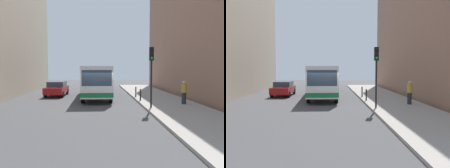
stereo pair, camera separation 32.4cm
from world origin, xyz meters
TOP-DOWN VIEW (x-y plane):
  - ground_plane at (0.00, 0.00)m, footprint 80.00×80.00m
  - sidewalk at (5.40, 0.00)m, footprint 4.40×40.00m
  - building_right at (11.50, 4.00)m, footprint 7.00×32.00m
  - bus at (-0.23, 4.99)m, footprint 2.67×11.05m
  - car_beside_bus at (-4.29, 6.24)m, footprint 1.95×4.44m
  - car_behind_bus at (0.37, 13.93)m, footprint 2.03×4.48m
  - traffic_light at (3.55, -2.55)m, footprint 0.28×0.33m
  - bollard_near at (3.45, 1.19)m, footprint 0.11×0.11m
  - bollard_mid at (3.45, 3.80)m, footprint 0.11×0.11m
  - pedestrian_near_signal at (6.37, -0.97)m, footprint 0.38×0.38m

SIDE VIEW (x-z plane):
  - ground_plane at x=0.00m, z-range 0.00..0.00m
  - sidewalk at x=5.40m, z-range 0.00..0.15m
  - bollard_near at x=3.45m, z-range 0.15..1.10m
  - bollard_mid at x=3.45m, z-range 0.15..1.10m
  - car_beside_bus at x=-4.29m, z-range 0.04..1.52m
  - car_behind_bus at x=0.37m, z-range 0.04..1.52m
  - pedestrian_near_signal at x=6.37m, z-range 0.15..1.90m
  - bus at x=-0.23m, z-range 0.23..3.23m
  - traffic_light at x=3.55m, z-range 0.96..5.06m
  - building_right at x=11.50m, z-range 0.00..16.32m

